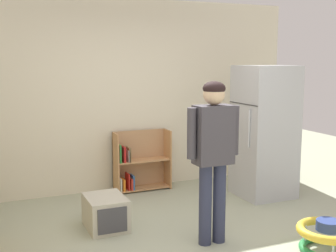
# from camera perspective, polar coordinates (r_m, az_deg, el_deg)

# --- Properties ---
(ground_plane) EXTENTS (12.00, 12.00, 0.00)m
(ground_plane) POSITION_cam_1_polar(r_m,az_deg,el_deg) (4.52, 3.82, -15.69)
(ground_plane) COLOR #A5AB8F
(ground_plane) RESTS_ON ground
(back_wall) EXTENTS (5.20, 0.06, 2.70)m
(back_wall) POSITION_cam_1_polar(r_m,az_deg,el_deg) (6.31, -5.73, 3.96)
(back_wall) COLOR beige
(back_wall) RESTS_ON ground
(refrigerator) EXTENTS (0.73, 0.68, 1.78)m
(refrigerator) POSITION_cam_1_polar(r_m,az_deg,el_deg) (6.10, 12.38, -0.71)
(refrigerator) COLOR #B7BABF
(refrigerator) RESTS_ON ground
(bookshelf) EXTENTS (0.80, 0.28, 0.85)m
(bookshelf) POSITION_cam_1_polar(r_m,az_deg,el_deg) (6.34, -3.90, -4.98)
(bookshelf) COLOR tan
(bookshelf) RESTS_ON ground
(standing_person) EXTENTS (0.57, 0.22, 1.65)m
(standing_person) POSITION_cam_1_polar(r_m,az_deg,el_deg) (4.39, 5.87, -2.73)
(standing_person) COLOR #2E334C
(standing_person) RESTS_ON ground
(baby_walker) EXTENTS (0.60, 0.60, 0.32)m
(baby_walker) POSITION_cam_1_polar(r_m,az_deg,el_deg) (4.68, 19.96, -13.27)
(baby_walker) COLOR #2B8E48
(baby_walker) RESTS_ON ground
(pet_carrier) EXTENTS (0.42, 0.55, 0.36)m
(pet_carrier) POSITION_cam_1_polar(r_m,az_deg,el_deg) (5.02, -8.07, -11.02)
(pet_carrier) COLOR beige
(pet_carrier) RESTS_ON ground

